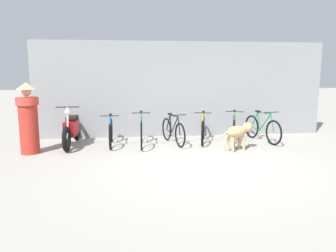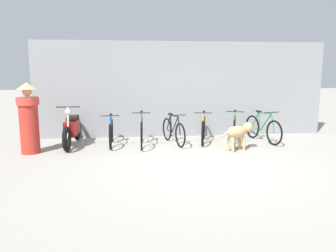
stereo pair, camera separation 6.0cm
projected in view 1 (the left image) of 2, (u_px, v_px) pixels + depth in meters
ground_plane at (206, 165)px, 6.88m from camera, size 60.00×60.00×0.00m
shop_wall_back at (182, 89)px, 9.86m from camera, size 8.72×0.20×2.82m
bicycle_0 at (111, 132)px, 8.68m from camera, size 0.46×1.62×0.85m
bicycle_1 at (141, 131)px, 8.64m from camera, size 0.46×1.76×0.93m
bicycle_2 at (173, 131)px, 8.88m from camera, size 0.53×1.56×0.84m
bicycle_3 at (203, 129)px, 9.10m from camera, size 0.54×1.65×0.87m
bicycle_4 at (234, 129)px, 9.01m from camera, size 0.61×1.60×0.91m
bicycle_5 at (262, 129)px, 9.18m from camera, size 0.52×1.67×0.88m
motorcycle at (72, 130)px, 8.63m from camera, size 0.58×2.02×1.08m
stray_dog at (239, 132)px, 8.09m from camera, size 1.00×0.58×0.69m
person_in_robes at (28, 118)px, 7.73m from camera, size 0.70×0.70×1.69m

